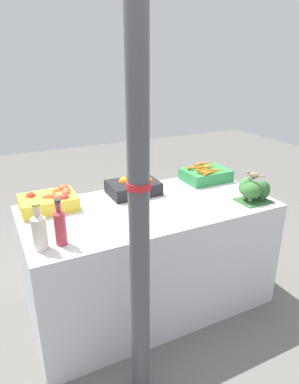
# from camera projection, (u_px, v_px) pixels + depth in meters

# --- Properties ---
(ground_plane) EXTENTS (10.00, 10.00, 0.00)m
(ground_plane) POSITION_uv_depth(u_px,v_px,m) (150.00, 302.00, 2.65)
(ground_plane) COLOR #605E59
(market_table) EXTENTS (1.71, 0.83, 0.81)m
(market_table) POSITION_uv_depth(u_px,v_px,m) (150.00, 256.00, 2.49)
(market_table) COLOR silver
(market_table) RESTS_ON ground_plane
(support_pole) EXTENTS (0.11, 0.11, 2.26)m
(support_pole) POSITION_uv_depth(u_px,v_px,m) (139.00, 209.00, 1.53)
(support_pole) COLOR #4C4C51
(support_pole) RESTS_ON ground_plane
(apple_crate) EXTENTS (0.36, 0.27, 0.13)m
(apple_crate) POSITION_uv_depth(u_px,v_px,m) (50.00, 200.00, 2.28)
(apple_crate) COLOR gold
(apple_crate) RESTS_ON market_table
(orange_crate) EXTENTS (0.36, 0.27, 0.13)m
(orange_crate) POSITION_uv_depth(u_px,v_px,m) (134.00, 186.00, 2.53)
(orange_crate) COLOR black
(orange_crate) RESTS_ON market_table
(carrot_crate) EXTENTS (0.36, 0.27, 0.13)m
(carrot_crate) POSITION_uv_depth(u_px,v_px,m) (206.00, 174.00, 2.80)
(carrot_crate) COLOR #2D8442
(carrot_crate) RESTS_ON market_table
(broccoli_pile) EXTENTS (0.23, 0.19, 0.17)m
(broccoli_pile) POSITION_uv_depth(u_px,v_px,m) (253.00, 190.00, 2.39)
(broccoli_pile) COLOR #2D602D
(broccoli_pile) RESTS_ON market_table
(juice_bottle_cloudy) EXTENTS (0.08, 0.08, 0.26)m
(juice_bottle_cloudy) POSITION_uv_depth(u_px,v_px,m) (39.00, 230.00, 1.78)
(juice_bottle_cloudy) COLOR beige
(juice_bottle_cloudy) RESTS_ON market_table
(juice_bottle_ruby) EXTENTS (0.07, 0.07, 0.26)m
(juice_bottle_ruby) POSITION_uv_depth(u_px,v_px,m) (60.00, 226.00, 1.83)
(juice_bottle_ruby) COLOR #B2333D
(juice_bottle_ruby) RESTS_ON market_table
(sparrow_bird) EXTENTS (0.06, 0.13, 0.05)m
(sparrow_bird) POSITION_uv_depth(u_px,v_px,m) (253.00, 175.00, 2.34)
(sparrow_bird) COLOR #4C3D2D
(sparrow_bird) RESTS_ON broccoli_pile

